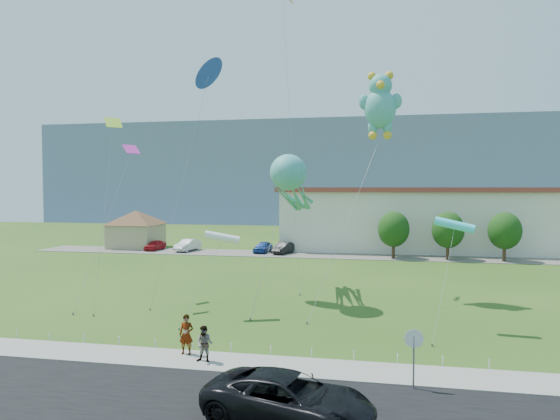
% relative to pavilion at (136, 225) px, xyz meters
% --- Properties ---
extents(ground, '(160.00, 160.00, 0.00)m').
position_rel_pavilion_xyz_m(ground, '(24.00, -38.00, -3.02)').
color(ground, '#2B4D15').
rests_on(ground, ground).
extents(road, '(80.00, 8.00, 0.06)m').
position_rel_pavilion_xyz_m(road, '(24.00, -46.00, -2.99)').
color(road, black).
rests_on(road, ground).
extents(sidewalk, '(80.00, 2.50, 0.10)m').
position_rel_pavilion_xyz_m(sidewalk, '(24.00, -40.75, -2.97)').
color(sidewalk, gray).
rests_on(sidewalk, ground).
extents(parking_strip, '(70.00, 6.00, 0.06)m').
position_rel_pavilion_xyz_m(parking_strip, '(24.00, -3.00, -2.99)').
color(parking_strip, '#59544C').
rests_on(parking_strip, ground).
extents(hill_ridge, '(160.00, 50.00, 25.00)m').
position_rel_pavilion_xyz_m(hill_ridge, '(24.00, 82.00, 9.48)').
color(hill_ridge, slate).
rests_on(hill_ridge, ground).
extents(pavilion, '(9.20, 9.20, 5.00)m').
position_rel_pavilion_xyz_m(pavilion, '(0.00, 0.00, 0.00)').
color(pavilion, tan).
rests_on(pavilion, ground).
extents(warehouse, '(61.00, 15.00, 8.20)m').
position_rel_pavilion_xyz_m(warehouse, '(50.00, 6.00, 1.10)').
color(warehouse, beige).
rests_on(warehouse, ground).
extents(stop_sign, '(0.80, 0.07, 2.50)m').
position_rel_pavilion_xyz_m(stop_sign, '(33.50, -42.21, -1.15)').
color(stop_sign, slate).
rests_on(stop_sign, ground).
extents(rope_fence, '(26.05, 0.05, 0.50)m').
position_rel_pavilion_xyz_m(rope_fence, '(24.00, -39.30, -2.77)').
color(rope_fence, white).
rests_on(rope_fence, ground).
extents(tree_near, '(3.60, 3.60, 5.47)m').
position_rel_pavilion_xyz_m(tree_near, '(34.00, -4.00, 0.36)').
color(tree_near, '#3F2B19').
rests_on(tree_near, ground).
extents(tree_mid, '(3.60, 3.60, 5.47)m').
position_rel_pavilion_xyz_m(tree_mid, '(40.00, -4.00, 0.36)').
color(tree_mid, '#3F2B19').
rests_on(tree_mid, ground).
extents(tree_far, '(3.60, 3.60, 5.47)m').
position_rel_pavilion_xyz_m(tree_far, '(46.00, -4.00, 0.36)').
color(tree_far, '#3F2B19').
rests_on(tree_far, ground).
extents(suv, '(6.45, 4.01, 1.66)m').
position_rel_pavilion_xyz_m(suv, '(29.06, -46.06, -2.13)').
color(suv, black).
rests_on(suv, road).
extents(pedestrian_left, '(0.72, 0.50, 1.92)m').
position_rel_pavilion_xyz_m(pedestrian_left, '(23.00, -40.12, -1.96)').
color(pedestrian_left, gray).
rests_on(pedestrian_left, sidewalk).
extents(pedestrian_right, '(0.86, 0.69, 1.68)m').
position_rel_pavilion_xyz_m(pedestrian_right, '(24.23, -40.98, -2.09)').
color(pedestrian_right, gray).
rests_on(pedestrian_right, sidewalk).
extents(parked_car_red, '(1.87, 3.92, 1.29)m').
position_rel_pavilion_xyz_m(parked_car_red, '(3.83, -2.35, -2.32)').
color(parked_car_red, '#AE151D').
rests_on(parked_car_red, parking_strip).
extents(parked_car_silver, '(2.39, 4.70, 1.48)m').
position_rel_pavilion_xyz_m(parked_car_silver, '(8.30, -2.41, -2.22)').
color(parked_car_silver, silver).
rests_on(parked_car_silver, parking_strip).
extents(parked_car_blue, '(2.07, 4.13, 1.35)m').
position_rel_pavilion_xyz_m(parked_car_blue, '(18.12, -2.01, -2.29)').
color(parked_car_blue, navy).
rests_on(parked_car_blue, parking_strip).
extents(parked_car_black, '(2.47, 4.39, 1.37)m').
position_rel_pavilion_xyz_m(parked_car_black, '(20.81, -2.56, -2.28)').
color(parked_car_black, black).
rests_on(parked_car_black, parking_strip).
extents(octopus_kite, '(2.83, 11.25, 10.49)m').
position_rel_pavilion_xyz_m(octopus_kite, '(25.96, -27.17, 5.48)').
color(octopus_kite, teal).
rests_on(octopus_kite, ground).
extents(teddy_bear_kite, '(5.89, 10.19, 16.82)m').
position_rel_pavilion_xyz_m(teddy_bear_kite, '(32.22, -24.33, 11.41)').
color(teddy_bear_kite, teal).
rests_on(teddy_bear_kite, ground).
extents(small_kite_yellow, '(1.36, 4.67, 13.18)m').
position_rel_pavilion_xyz_m(small_kite_yellow, '(13.81, -30.63, 8.22)').
color(small_kite_yellow, '#A8D933').
rests_on(small_kite_yellow, ground).
extents(small_kite_cyan, '(1.84, 4.82, 6.46)m').
position_rel_pavilion_xyz_m(small_kite_cyan, '(36.39, -32.77, 2.96)').
color(small_kite_cyan, '#34DCEC').
rests_on(small_kite_cyan, ground).
extents(small_kite_white, '(1.70, 4.87, 5.44)m').
position_rel_pavilion_xyz_m(small_kite_white, '(22.37, -32.41, 1.95)').
color(small_kite_white, white).
rests_on(small_kite_white, ground).
extents(small_kite_pink, '(1.63, 6.98, 11.47)m').
position_rel_pavilion_xyz_m(small_kite_pink, '(13.75, -28.53, 6.75)').
color(small_kite_pink, '#D52FA7').
rests_on(small_kite_pink, ground).
extents(small_kite_blue, '(2.98, 6.99, 17.59)m').
position_rel_pavilion_xyz_m(small_kite_blue, '(19.23, -25.92, 13.48)').
color(small_kite_blue, blue).
rests_on(small_kite_blue, ground).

